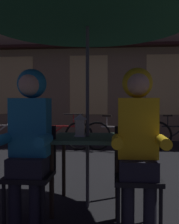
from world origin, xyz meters
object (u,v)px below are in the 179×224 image
at_px(patio_umbrella, 87,8).
at_px(bicycle_third, 119,136).
at_px(lantern, 80,125).
at_px(chair_right, 137,170).
at_px(cafe_table, 88,146).
at_px(bicycle_second, 57,135).
at_px(bicycle_nearest, 1,134).
at_px(person_left_hooded, 30,130).
at_px(person_right_hooded, 138,131).
at_px(chair_left, 32,168).

height_order(patio_umbrella, bicycle_third, patio_umbrella).
distance_m(lantern, chair_right, 0.76).
relative_size(cafe_table, patio_umbrella, 0.32).
bearing_deg(patio_umbrella, cafe_table, 0.00).
bearing_deg(bicycle_second, bicycle_nearest, 174.94).
relative_size(lantern, person_left_hooded, 0.17).
bearing_deg(patio_umbrella, person_left_hooded, -138.43).
bearing_deg(patio_umbrella, lantern, -170.85).
xyz_separation_m(patio_umbrella, person_right_hooded, (0.48, -0.43, -1.21)).
bearing_deg(lantern, cafe_table, 9.15).
xyz_separation_m(bicycle_second, bicycle_third, (1.43, -0.06, 0.00)).
bearing_deg(cafe_table, bicycle_nearest, 124.78).
distance_m(person_left_hooded, person_right_hooded, 0.96).
bearing_deg(person_right_hooded, person_left_hooded, 180.00).
bearing_deg(cafe_table, person_right_hooded, -41.57).
bearing_deg(cafe_table, patio_umbrella, 0.00).
distance_m(chair_left, chair_right, 0.96).
bearing_deg(chair_right, bicycle_second, 112.16).
bearing_deg(bicycle_third, person_right_hooded, -88.53).
height_order(person_right_hooded, bicycle_nearest, person_right_hooded).
relative_size(patio_umbrella, lantern, 10.00).
xyz_separation_m(person_right_hooded, bicycle_second, (-1.53, 3.81, -0.50)).
distance_m(person_left_hooded, bicycle_nearest, 4.42).
height_order(person_right_hooded, bicycle_second, person_right_hooded).
bearing_deg(chair_right, bicycle_nearest, 126.95).
distance_m(cafe_table, person_left_hooded, 0.67).
height_order(chair_right, bicycle_third, chair_right).
bearing_deg(bicycle_third, cafe_table, -96.58).
xyz_separation_m(cafe_table, person_left_hooded, (-0.48, -0.43, 0.21)).
distance_m(chair_left, person_right_hooded, 1.03).
distance_m(chair_left, bicycle_second, 3.80).
relative_size(cafe_table, bicycle_second, 0.44).
bearing_deg(person_right_hooded, bicycle_third, 91.47).
height_order(person_left_hooded, bicycle_second, person_left_hooded).
bearing_deg(person_left_hooded, bicycle_second, 98.49).
relative_size(bicycle_nearest, bicycle_second, 1.00).
xyz_separation_m(chair_left, person_left_hooded, (-0.00, -0.06, 0.36)).
height_order(cafe_table, bicycle_nearest, bicycle_nearest).
xyz_separation_m(chair_left, bicycle_third, (0.86, 3.70, -0.14)).
distance_m(lantern, chair_left, 0.66).
bearing_deg(chair_right, cafe_table, 142.45).
relative_size(person_right_hooded, bicycle_second, 0.83).
height_order(lantern, chair_left, lantern).
xyz_separation_m(chair_right, person_right_hooded, (0.00, -0.06, 0.36)).
height_order(person_left_hooded, person_right_hooded, same).
relative_size(chair_left, bicycle_second, 0.52).
height_order(chair_left, bicycle_nearest, chair_left).
distance_m(cafe_table, bicycle_second, 3.56).
height_order(lantern, person_right_hooded, person_right_hooded).
distance_m(person_right_hooded, bicycle_third, 3.79).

